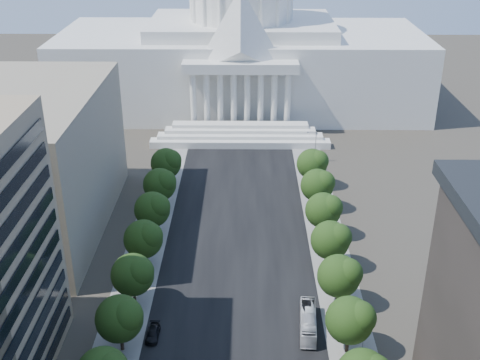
{
  "coord_description": "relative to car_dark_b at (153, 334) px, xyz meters",
  "views": [
    {
      "loc": [
        1.71,
        -15.29,
        66.3
      ],
      "look_at": [
        0.63,
        86.61,
        17.62
      ],
      "focal_mm": 45.0,
      "sensor_mm": 36.0,
      "label": 1
    }
  ],
  "objects": [
    {
      "name": "road_asphalt",
      "position": [
        13.5,
        26.98,
        -0.73
      ],
      "size": [
        30.0,
        260.0,
        0.01
      ],
      "primitive_type": "cube",
      "color": "black",
      "rests_on": "ground"
    },
    {
      "name": "sidewalk_left",
      "position": [
        -5.5,
        26.98,
        -0.73
      ],
      "size": [
        8.0,
        260.0,
        0.02
      ],
      "primitive_type": "cube",
      "color": "gray",
      "rests_on": "ground"
    },
    {
      "name": "sidewalk_right",
      "position": [
        32.5,
        26.98,
        -0.73
      ],
      "size": [
        8.0,
        260.0,
        0.02
      ],
      "primitive_type": "cube",
      "color": "gray",
      "rests_on": "ground"
    },
    {
      "name": "capitol",
      "position": [
        13.5,
        121.87,
        19.28
      ],
      "size": [
        120.0,
        56.0,
        73.0
      ],
      "color": "white",
      "rests_on": "ground"
    },
    {
      "name": "office_block_left_far",
      "position": [
        -34.5,
        36.98,
        14.27
      ],
      "size": [
        38.0,
        52.0,
        30.0
      ],
      "primitive_type": "cube",
      "color": "gray",
      "rests_on": "ground"
    },
    {
      "name": "tree_l_e",
      "position": [
        -4.16,
        -3.22,
        5.72
      ],
      "size": [
        7.79,
        7.6,
        9.97
      ],
      "color": "#33261C",
      "rests_on": "ground"
    },
    {
      "name": "tree_l_f",
      "position": [
        -4.16,
        8.78,
        5.72
      ],
      "size": [
        7.79,
        7.6,
        9.97
      ],
      "color": "#33261C",
      "rests_on": "ground"
    },
    {
      "name": "tree_l_g",
      "position": [
        -4.16,
        20.78,
        5.72
      ],
      "size": [
        7.79,
        7.6,
        9.97
      ],
      "color": "#33261C",
      "rests_on": "ground"
    },
    {
      "name": "tree_l_h",
      "position": [
        -4.16,
        32.78,
        5.72
      ],
      "size": [
        7.79,
        7.6,
        9.97
      ],
      "color": "#33261C",
      "rests_on": "ground"
    },
    {
      "name": "tree_l_i",
      "position": [
        -4.16,
        44.78,
        5.72
      ],
      "size": [
        7.79,
        7.6,
        9.97
      ],
      "color": "#33261C",
      "rests_on": "ground"
    },
    {
      "name": "tree_l_j",
      "position": [
        -4.16,
        56.78,
        5.72
      ],
      "size": [
        7.79,
        7.6,
        9.97
      ],
      "color": "#33261C",
      "rests_on": "ground"
    },
    {
      "name": "tree_r_e",
      "position": [
        31.84,
        -3.22,
        5.72
      ],
      "size": [
        7.79,
        7.6,
        9.97
      ],
      "color": "#33261C",
      "rests_on": "ground"
    },
    {
      "name": "tree_r_f",
      "position": [
        31.84,
        8.78,
        5.72
      ],
      "size": [
        7.79,
        7.6,
        9.97
      ],
      "color": "#33261C",
      "rests_on": "ground"
    },
    {
      "name": "tree_r_g",
      "position": [
        31.84,
        20.78,
        5.72
      ],
      "size": [
        7.79,
        7.6,
        9.97
      ],
      "color": "#33261C",
      "rests_on": "ground"
    },
    {
      "name": "tree_r_h",
      "position": [
        31.84,
        32.78,
        5.72
      ],
      "size": [
        7.79,
        7.6,
        9.97
      ],
      "color": "#33261C",
      "rests_on": "ground"
    },
    {
      "name": "tree_r_i",
      "position": [
        31.84,
        44.78,
        5.72
      ],
      "size": [
        7.79,
        7.6,
        9.97
      ],
      "color": "#33261C",
      "rests_on": "ground"
    },
    {
      "name": "tree_r_j",
      "position": [
        31.84,
        56.78,
        5.72
      ],
      "size": [
        7.79,
        7.6,
        9.97
      ],
      "color": "#33261C",
      "rests_on": "ground"
    },
    {
      "name": "streetlight_c",
      "position": [
        33.4,
        -3.02,
        5.09
      ],
      "size": [
        2.61,
        0.44,
        9.0
      ],
      "color": "gray",
      "rests_on": "ground"
    },
    {
      "name": "streetlight_d",
      "position": [
        33.4,
        21.98,
        5.09
      ],
      "size": [
        2.61,
        0.44,
        9.0
      ],
      "color": "gray",
      "rests_on": "ground"
    },
    {
      "name": "streetlight_e",
      "position": [
        33.4,
        46.98,
        5.09
      ],
      "size": [
        2.61,
        0.44,
        9.0
      ],
      "color": "gray",
      "rests_on": "ground"
    },
    {
      "name": "streetlight_f",
      "position": [
        33.4,
        71.98,
        5.09
      ],
      "size": [
        2.61,
        0.44,
        9.0
      ],
      "color": "gray",
      "rests_on": "ground"
    },
    {
      "name": "car_dark_b",
      "position": [
        0.0,
        0.0,
        0.0
      ],
      "size": [
        2.13,
        5.06,
        1.46
      ],
      "primitive_type": "imported",
      "rotation": [
        0.0,
        0.0,
        -0.02
      ],
      "color": "black",
      "rests_on": "ground"
    },
    {
      "name": "city_bus",
      "position": [
        25.75,
        2.3,
        0.81
      ],
      "size": [
        3.43,
        11.22,
        3.08
      ],
      "primitive_type": "imported",
      "rotation": [
        0.0,
        0.0,
        -0.08
      ],
      "color": "silver",
      "rests_on": "ground"
    }
  ]
}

